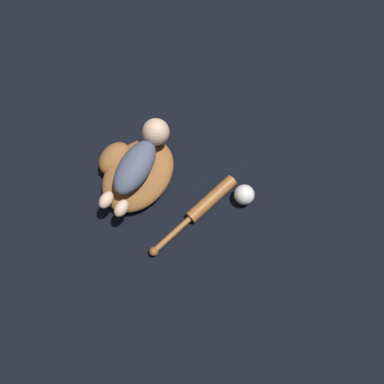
# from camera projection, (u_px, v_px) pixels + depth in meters

# --- Properties ---
(ground_plane) EXTENTS (6.00, 6.00, 0.00)m
(ground_plane) POSITION_uv_depth(u_px,v_px,m) (143.00, 191.00, 1.47)
(ground_plane) COLOR black
(baseball_glove) EXTENTS (0.34, 0.31, 0.09)m
(baseball_glove) POSITION_uv_depth(u_px,v_px,m) (134.00, 172.00, 1.44)
(baseball_glove) COLOR #935B2D
(baseball_glove) RESTS_ON ground
(baby_figure) EXTENTS (0.39, 0.13, 0.10)m
(baby_figure) POSITION_uv_depth(u_px,v_px,m) (140.00, 159.00, 1.36)
(baby_figure) COLOR #4C516B
(baby_figure) RESTS_ON baseball_glove
(baseball_bat) EXTENTS (0.42, 0.15, 0.05)m
(baseball_bat) POSITION_uv_depth(u_px,v_px,m) (203.00, 207.00, 1.42)
(baseball_bat) COLOR #9E602D
(baseball_bat) RESTS_ON ground
(baseball) EXTENTS (0.08, 0.08, 0.08)m
(baseball) POSITION_uv_depth(u_px,v_px,m) (244.00, 195.00, 1.42)
(baseball) COLOR white
(baseball) RESTS_ON ground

